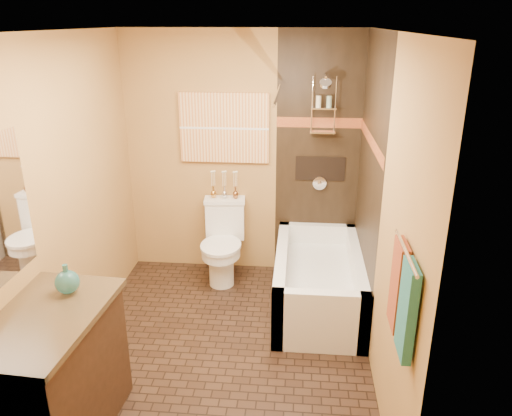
# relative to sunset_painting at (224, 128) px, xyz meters

# --- Properties ---
(floor) EXTENTS (3.00, 3.00, 0.00)m
(floor) POSITION_rel_sunset_painting_xyz_m (0.17, -1.48, -1.55)
(floor) COLOR black
(floor) RESTS_ON ground
(wall_left) EXTENTS (0.02, 3.00, 2.50)m
(wall_left) POSITION_rel_sunset_painting_xyz_m (-1.03, -1.48, -0.30)
(wall_left) COLOR #B08144
(wall_left) RESTS_ON floor
(wall_right) EXTENTS (0.02, 3.00, 2.50)m
(wall_right) POSITION_rel_sunset_painting_xyz_m (1.37, -1.48, -0.30)
(wall_right) COLOR #B08144
(wall_right) RESTS_ON floor
(wall_back) EXTENTS (2.40, 0.02, 2.50)m
(wall_back) POSITION_rel_sunset_painting_xyz_m (0.17, 0.02, -0.30)
(wall_back) COLOR #B08144
(wall_back) RESTS_ON floor
(wall_front) EXTENTS (2.40, 0.02, 2.50)m
(wall_front) POSITION_rel_sunset_painting_xyz_m (0.17, -2.98, -0.30)
(wall_front) COLOR #B08144
(wall_front) RESTS_ON floor
(ceiling) EXTENTS (3.00, 3.00, 0.00)m
(ceiling) POSITION_rel_sunset_painting_xyz_m (0.17, -1.48, 0.95)
(ceiling) COLOR silver
(ceiling) RESTS_ON wall_back
(alcove_tile_back) EXTENTS (0.85, 0.01, 2.50)m
(alcove_tile_back) POSITION_rel_sunset_painting_xyz_m (0.95, 0.01, -0.30)
(alcove_tile_back) COLOR black
(alcove_tile_back) RESTS_ON wall_back
(alcove_tile_right) EXTENTS (0.01, 1.50, 2.50)m
(alcove_tile_right) POSITION_rel_sunset_painting_xyz_m (1.36, -0.73, -0.30)
(alcove_tile_right) COLOR black
(alcove_tile_right) RESTS_ON wall_right
(mosaic_band_back) EXTENTS (0.85, 0.01, 0.10)m
(mosaic_band_back) POSITION_rel_sunset_painting_xyz_m (0.95, 0.00, 0.07)
(mosaic_band_back) COLOR maroon
(mosaic_band_back) RESTS_ON alcove_tile_back
(mosaic_band_right) EXTENTS (0.01, 1.50, 0.10)m
(mosaic_band_right) POSITION_rel_sunset_painting_xyz_m (1.35, -0.73, 0.07)
(mosaic_band_right) COLOR maroon
(mosaic_band_right) RESTS_ON alcove_tile_right
(alcove_niche) EXTENTS (0.50, 0.01, 0.25)m
(alcove_niche) POSITION_rel_sunset_painting_xyz_m (0.97, 0.01, -0.40)
(alcove_niche) COLOR black
(alcove_niche) RESTS_ON alcove_tile_back
(shower_fixtures) EXTENTS (0.24, 0.33, 1.16)m
(shower_fixtures) POSITION_rel_sunset_painting_xyz_m (0.97, -0.10, 0.12)
(shower_fixtures) COLOR silver
(shower_fixtures) RESTS_ON floor
(curtain_rod) EXTENTS (0.03, 1.55, 0.03)m
(curtain_rod) POSITION_rel_sunset_painting_xyz_m (0.57, -0.73, 0.47)
(curtain_rod) COLOR silver
(curtain_rod) RESTS_ON wall_back
(towel_bar) EXTENTS (0.02, 0.55, 0.02)m
(towel_bar) POSITION_rel_sunset_painting_xyz_m (1.32, -2.53, -0.10)
(towel_bar) COLOR silver
(towel_bar) RESTS_ON wall_right
(towel_teal) EXTENTS (0.05, 0.22, 0.52)m
(towel_teal) POSITION_rel_sunset_painting_xyz_m (1.33, -2.66, -0.37)
(towel_teal) COLOR #206C67
(towel_teal) RESTS_ON towel_bar
(towel_rust) EXTENTS (0.05, 0.22, 0.52)m
(towel_rust) POSITION_rel_sunset_painting_xyz_m (1.33, -2.40, -0.37)
(towel_rust) COLOR maroon
(towel_rust) RESTS_ON towel_bar
(sunset_painting) EXTENTS (0.90, 0.04, 0.70)m
(sunset_painting) POSITION_rel_sunset_painting_xyz_m (0.00, 0.00, 0.00)
(sunset_painting) COLOR orange
(sunset_painting) RESTS_ON wall_back
(bathtub) EXTENTS (0.80, 1.50, 0.55)m
(bathtub) POSITION_rel_sunset_painting_xyz_m (0.97, -0.73, -1.33)
(bathtub) COLOR white
(bathtub) RESTS_ON floor
(toilet) EXTENTS (0.44, 0.64, 0.83)m
(toilet) POSITION_rel_sunset_painting_xyz_m (0.00, -0.27, -1.13)
(toilet) COLOR white
(toilet) RESTS_ON floor
(vanity) EXTENTS (0.69, 1.07, 0.91)m
(vanity) POSITION_rel_sunset_painting_xyz_m (-0.75, -2.48, -1.09)
(vanity) COLOR black
(vanity) RESTS_ON floor
(teal_bottle) EXTENTS (0.20, 0.20, 0.25)m
(teal_bottle) POSITION_rel_sunset_painting_xyz_m (-0.70, -2.20, -0.54)
(teal_bottle) COLOR #246C6B
(teal_bottle) RESTS_ON vanity
(bud_vases) EXTENTS (0.29, 0.06, 0.29)m
(bud_vases) POSITION_rel_sunset_painting_xyz_m (-0.00, -0.09, -0.56)
(bud_vases) COLOR #C0893C
(bud_vases) RESTS_ON toilet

